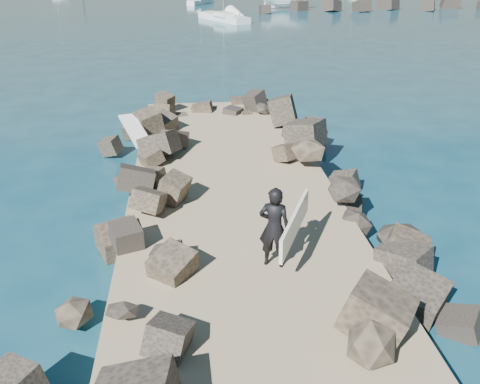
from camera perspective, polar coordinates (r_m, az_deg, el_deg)
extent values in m
plane|color=#0F384C|center=(14.96, -0.38, -3.65)|extent=(800.00, 800.00, 0.00)
cube|color=#8C7759|center=(13.09, 0.44, -6.60)|extent=(6.00, 26.00, 0.60)
cube|color=black|center=(13.46, -12.21, -5.27)|extent=(2.60, 22.00, 1.00)
cube|color=black|center=(13.98, 12.15, -4.08)|extent=(2.60, 22.00, 1.00)
cube|color=black|center=(77.43, 23.36, 17.88)|extent=(52.00, 4.00, 1.20)
cube|color=white|center=(19.58, -11.09, 6.15)|extent=(1.38, 2.46, 0.08)
imported|color=black|center=(11.67, 3.68, -3.77)|extent=(0.80, 0.65, 1.88)
cube|color=silver|center=(11.73, 5.86, -3.42)|extent=(1.05, 2.15, 0.73)
cube|color=white|center=(60.31, -1.77, 18.04)|extent=(5.21, 7.97, 0.80)
cube|color=white|center=(59.41, -1.72, 18.42)|extent=(2.16, 2.59, 0.44)
cube|color=white|center=(79.04, -4.23, 19.53)|extent=(3.89, 5.25, 0.80)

